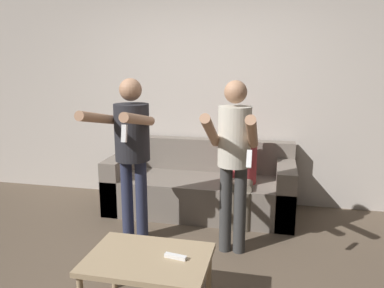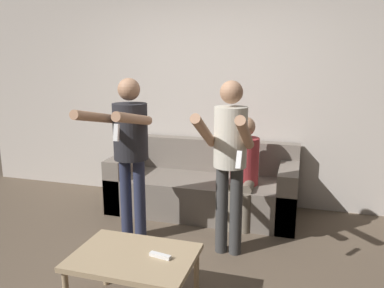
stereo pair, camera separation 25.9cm
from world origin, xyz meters
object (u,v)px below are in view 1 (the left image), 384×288
Objects in this scene: person_standing_left at (131,143)px; remote_on_table at (176,257)px; coffee_table at (148,263)px; person_seated at (242,165)px; person_standing_right at (234,151)px; couch at (201,188)px.

person_standing_left is 1.28m from remote_on_table.
coffee_table is (0.49, -0.98, -0.58)m from person_standing_left.
coffee_table is at bearing -104.94° from person_seated.
person_standing_right is at bearing 74.72° from remote_on_table.
remote_on_table is at bearing -55.34° from person_standing_left.
person_standing_right is 1.11m from remote_on_table.
person_seated is (0.48, -0.17, 0.34)m from couch.
remote_on_table is (0.20, -1.87, 0.17)m from couch.
person_standing_left is 1.92× the size of coffee_table.
person_seated is 1.80m from coffee_table.
person_seated reaches higher than coffee_table.
couch is at bearing 90.62° from coffee_table.
person_standing_right is at bearing -91.12° from person_seated.
coffee_table is at bearing -63.74° from person_standing_left.
couch is 1.84× the size of person_seated.
couch is 0.61m from person_seated.
person_standing_right is 1.90× the size of coffee_table.
person_standing_right reaches higher than coffee_table.
person_standing_right is 1.36× the size of person_seated.
remote_on_table is at bearing 5.99° from coffee_table.
person_standing_left reaches higher than coffee_table.
coffee_table is (-0.46, -1.72, -0.22)m from person_seated.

